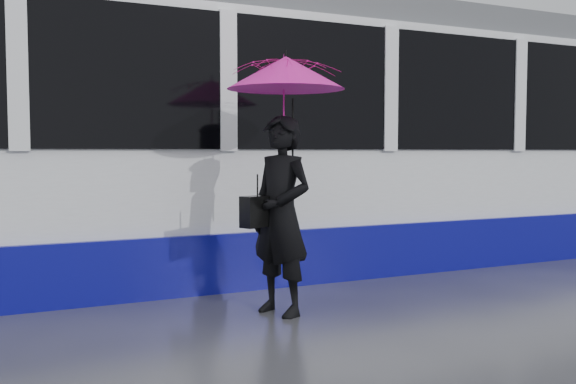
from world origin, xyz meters
TOP-DOWN VIEW (x-y plane):
  - ground at (0.00, 0.00)m, footprint 90.00×90.00m
  - rails at (0.00, 2.50)m, footprint 34.00×1.51m
  - woman at (0.49, 0.22)m, footprint 0.65×0.77m
  - umbrella at (0.54, 0.22)m, footprint 1.38×1.38m
  - handbag at (0.27, 0.24)m, footprint 0.35×0.25m

SIDE VIEW (x-z plane):
  - ground at x=0.00m, z-range 0.00..0.00m
  - rails at x=0.00m, z-range 0.00..0.02m
  - woman at x=0.49m, z-range 0.00..1.80m
  - handbag at x=0.27m, z-range 0.71..1.17m
  - umbrella at x=0.54m, z-range 1.36..2.58m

